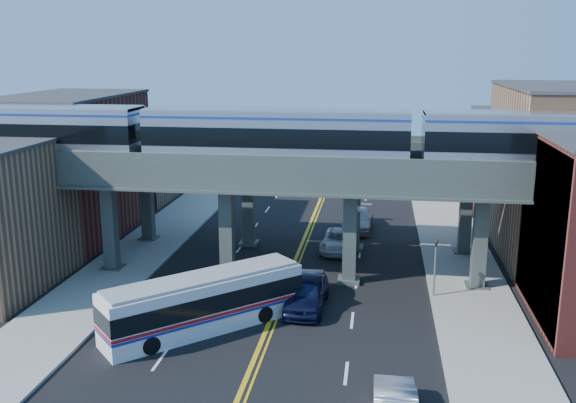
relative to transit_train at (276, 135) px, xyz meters
name	(u,v)px	position (x,y,z in m)	size (l,w,h in m)	color
ground	(266,331)	(0.72, -8.00, -9.41)	(120.00, 120.00, 0.00)	black
sidewalk_west	(131,260)	(-10.78, 2.00, -9.33)	(5.00, 70.00, 0.16)	gray
sidewalk_east	(464,276)	(12.22, 2.00, -9.33)	(5.00, 70.00, 0.16)	gray
building_west_b	(72,167)	(-17.78, 8.00, -3.91)	(8.00, 14.00, 11.00)	maroon
building_west_c	(134,158)	(-17.78, 21.00, -5.41)	(8.00, 10.00, 8.00)	#90664A
building_east_b	(560,173)	(19.22, 8.00, -3.41)	(8.00, 14.00, 12.00)	#90664A
building_east_c	(521,163)	(19.22, 21.00, -4.91)	(8.00, 10.00, 9.00)	maroon
mural_panel	(541,235)	(15.27, -4.00, -4.66)	(0.10, 9.50, 9.50)	teal
elevated_viaduct_near	(287,182)	(0.72, 0.00, -2.94)	(52.00, 3.60, 7.40)	#45504C
elevated_viaduct_far	(301,163)	(0.72, 7.00, -2.94)	(52.00, 3.60, 7.40)	#45504C
transit_train	(276,135)	(0.00, 0.00, 0.00)	(50.72, 3.18, 3.71)	black
stop_sign	(280,280)	(1.02, -5.00, -7.65)	(0.76, 0.09, 2.63)	slate
traffic_signal	(435,262)	(9.92, -2.00, -7.11)	(0.15, 0.18, 4.10)	slate
transit_bus	(204,303)	(-2.58, -8.21, -7.94)	(9.81, 9.37, 2.86)	white
car_lane_a	(307,293)	(2.52, -4.65, -8.48)	(2.18, 5.42, 1.85)	black
car_lane_b	(309,288)	(2.52, -3.49, -8.61)	(1.69, 4.84, 1.59)	#2A2A2C
car_lane_c	(339,241)	(3.66, 6.61, -8.67)	(2.45, 5.31, 1.48)	#B8B8BA
car_lane_d	(358,220)	(4.84, 12.48, -8.58)	(2.31, 5.68, 1.65)	#A1A1A5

